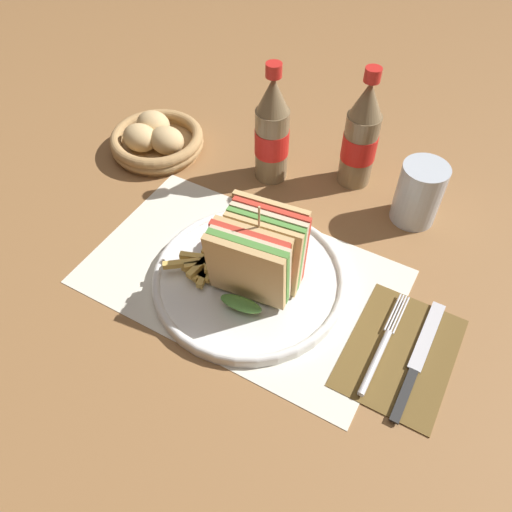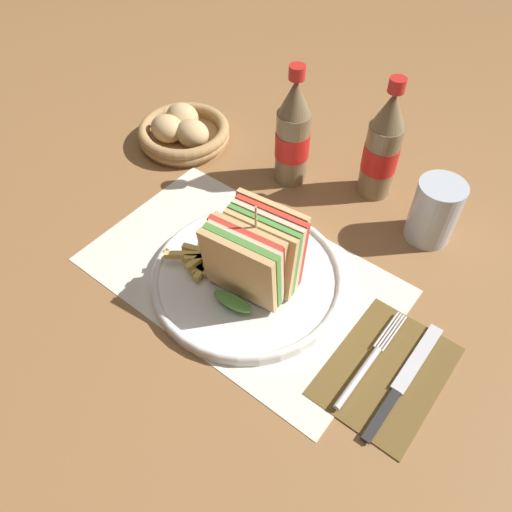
{
  "view_description": "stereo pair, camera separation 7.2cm",
  "coord_description": "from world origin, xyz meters",
  "px_view_note": "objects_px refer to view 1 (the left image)",
  "views": [
    {
      "loc": [
        0.22,
        -0.36,
        0.59
      ],
      "look_at": [
        -0.01,
        0.05,
        0.04
      ],
      "focal_mm": 35.0,
      "sensor_mm": 36.0,
      "label": 1
    },
    {
      "loc": [
        0.28,
        -0.32,
        0.59
      ],
      "look_at": [
        -0.01,
        0.05,
        0.04
      ],
      "focal_mm": 35.0,
      "sensor_mm": 36.0,
      "label": 2
    }
  ],
  "objects_px": {
    "coke_bottle_far": "(361,137)",
    "bread_basket": "(156,140)",
    "glass_near": "(419,193)",
    "plate_main": "(249,278)",
    "fork": "(380,351)",
    "coke_bottle_near": "(272,132)",
    "club_sandwich": "(259,256)",
    "knife": "(418,360)"
  },
  "relations": [
    {
      "from": "coke_bottle_far",
      "to": "bread_basket",
      "type": "relative_size",
      "value": 1.23
    },
    {
      "from": "coke_bottle_far",
      "to": "glass_near",
      "type": "distance_m",
      "value": 0.13
    },
    {
      "from": "plate_main",
      "to": "bread_basket",
      "type": "relative_size",
      "value": 1.64
    },
    {
      "from": "fork",
      "to": "coke_bottle_near",
      "type": "distance_m",
      "value": 0.4
    },
    {
      "from": "fork",
      "to": "coke_bottle_far",
      "type": "relative_size",
      "value": 0.81
    },
    {
      "from": "club_sandwich",
      "to": "bread_basket",
      "type": "xyz_separation_m",
      "value": [
        -0.33,
        0.19,
        -0.05
      ]
    },
    {
      "from": "plate_main",
      "to": "glass_near",
      "type": "bearing_deg",
      "value": 56.64
    },
    {
      "from": "coke_bottle_near",
      "to": "coke_bottle_far",
      "type": "xyz_separation_m",
      "value": [
        0.13,
        0.06,
        0.0
      ]
    },
    {
      "from": "fork",
      "to": "knife",
      "type": "xyz_separation_m",
      "value": [
        0.05,
        0.01,
        -0.0
      ]
    },
    {
      "from": "fork",
      "to": "knife",
      "type": "distance_m",
      "value": 0.05
    },
    {
      "from": "plate_main",
      "to": "coke_bottle_near",
      "type": "bearing_deg",
      "value": 110.94
    },
    {
      "from": "club_sandwich",
      "to": "glass_near",
      "type": "distance_m",
      "value": 0.3
    },
    {
      "from": "plate_main",
      "to": "coke_bottle_far",
      "type": "height_order",
      "value": "coke_bottle_far"
    },
    {
      "from": "coke_bottle_near",
      "to": "bread_basket",
      "type": "distance_m",
      "value": 0.23
    },
    {
      "from": "plate_main",
      "to": "coke_bottle_near",
      "type": "relative_size",
      "value": 1.33
    },
    {
      "from": "club_sandwich",
      "to": "fork",
      "type": "distance_m",
      "value": 0.2
    },
    {
      "from": "coke_bottle_near",
      "to": "coke_bottle_far",
      "type": "relative_size",
      "value": 1.0
    },
    {
      "from": "glass_near",
      "to": "fork",
      "type": "bearing_deg",
      "value": -80.87
    },
    {
      "from": "plate_main",
      "to": "coke_bottle_near",
      "type": "xyz_separation_m",
      "value": [
        -0.09,
        0.23,
        0.08
      ]
    },
    {
      "from": "plate_main",
      "to": "knife",
      "type": "distance_m",
      "value": 0.26
    },
    {
      "from": "glass_near",
      "to": "knife",
      "type": "bearing_deg",
      "value": -70.58
    },
    {
      "from": "bread_basket",
      "to": "coke_bottle_far",
      "type": "bearing_deg",
      "value": 16.0
    },
    {
      "from": "club_sandwich",
      "to": "glass_near",
      "type": "xyz_separation_m",
      "value": [
        0.15,
        0.25,
        -0.02
      ]
    },
    {
      "from": "fork",
      "to": "glass_near",
      "type": "distance_m",
      "value": 0.28
    },
    {
      "from": "coke_bottle_far",
      "to": "glass_near",
      "type": "xyz_separation_m",
      "value": [
        0.12,
        -0.04,
        -0.04
      ]
    },
    {
      "from": "coke_bottle_far",
      "to": "glass_near",
      "type": "relative_size",
      "value": 2.04
    },
    {
      "from": "club_sandwich",
      "to": "coke_bottle_far",
      "type": "bearing_deg",
      "value": 84.5
    },
    {
      "from": "knife",
      "to": "plate_main",
      "type": "bearing_deg",
      "value": 178.38
    },
    {
      "from": "club_sandwich",
      "to": "glass_near",
      "type": "bearing_deg",
      "value": 59.64
    },
    {
      "from": "knife",
      "to": "coke_bottle_far",
      "type": "xyz_separation_m",
      "value": [
        -0.21,
        0.3,
        0.09
      ]
    },
    {
      "from": "club_sandwich",
      "to": "coke_bottle_far",
      "type": "relative_size",
      "value": 0.69
    },
    {
      "from": "fork",
      "to": "glass_near",
      "type": "relative_size",
      "value": 1.65
    },
    {
      "from": "fork",
      "to": "coke_bottle_far",
      "type": "xyz_separation_m",
      "value": [
        -0.16,
        0.31,
        0.08
      ]
    },
    {
      "from": "club_sandwich",
      "to": "knife",
      "type": "distance_m",
      "value": 0.25
    },
    {
      "from": "plate_main",
      "to": "fork",
      "type": "distance_m",
      "value": 0.21
    },
    {
      "from": "knife",
      "to": "glass_near",
      "type": "height_order",
      "value": "glass_near"
    },
    {
      "from": "fork",
      "to": "bread_basket",
      "type": "height_order",
      "value": "bread_basket"
    },
    {
      "from": "coke_bottle_near",
      "to": "bread_basket",
      "type": "height_order",
      "value": "coke_bottle_near"
    },
    {
      "from": "plate_main",
      "to": "knife",
      "type": "height_order",
      "value": "plate_main"
    },
    {
      "from": "club_sandwich",
      "to": "bread_basket",
      "type": "bearing_deg",
      "value": 149.34
    },
    {
      "from": "fork",
      "to": "coke_bottle_far",
      "type": "height_order",
      "value": "coke_bottle_far"
    },
    {
      "from": "bread_basket",
      "to": "knife",
      "type": "bearing_deg",
      "value": -19.19
    }
  ]
}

